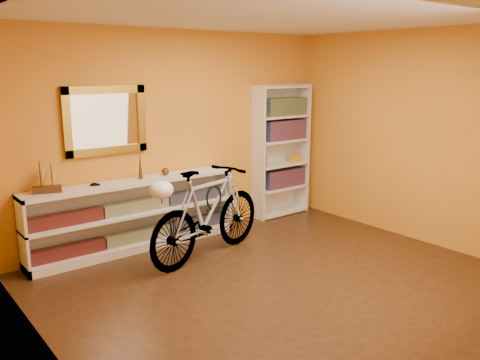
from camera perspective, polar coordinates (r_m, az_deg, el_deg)
floor at (r=5.19m, az=4.86°, el=-11.70°), size 4.50×4.00×0.01m
ceiling at (r=4.75m, az=5.48°, el=18.30°), size 4.50×4.00×0.01m
back_wall at (r=6.40m, az=-7.24°, el=5.10°), size 4.50×0.01×2.60m
left_wall at (r=3.68m, az=-21.46°, el=-1.37°), size 0.01×4.00×2.60m
right_wall at (r=6.54m, az=19.80°, el=4.62°), size 0.01×4.00×2.60m
gilt_mirror at (r=5.91m, az=-15.09°, el=6.58°), size 0.98×0.06×0.78m
wall_socket at (r=7.09m, az=-0.66°, el=-2.72°), size 0.09×0.02×0.09m
console_unit at (r=6.09m, az=-11.83°, el=-3.90°), size 2.60×0.35×0.85m
cd_row_lower at (r=6.15m, az=-11.64°, el=-6.22°), size 2.50×0.13×0.14m
cd_row_upper at (r=6.04m, az=-11.79°, el=-2.94°), size 2.50×0.13×0.14m
model_ship at (r=5.59m, az=-21.27°, el=0.35°), size 0.31×0.20×0.35m
toy_car at (r=5.80m, az=-16.19°, el=-0.62°), size 0.00×0.00×0.00m
bronze_ornament at (r=5.99m, az=-11.32°, el=1.61°), size 0.05×0.05×0.32m
decorative_orb at (r=6.16m, az=-8.52°, el=0.96°), size 0.09×0.09×0.09m
bookcase at (r=7.29m, az=4.67°, el=3.32°), size 0.90×0.30×1.90m
book_row_a at (r=7.40m, az=4.90°, el=0.27°), size 0.70×0.22×0.26m
book_row_b at (r=7.28m, az=5.01°, el=5.73°), size 0.70×0.22×0.28m
book_row_c at (r=7.25m, az=5.06°, el=8.36°), size 0.70×0.22×0.25m
travel_mug at (r=7.08m, az=2.76°, el=2.19°), size 0.07×0.07×0.16m
red_tin at (r=7.11m, az=3.40°, el=7.98°), size 0.16×0.16×0.17m
yellow_bag at (r=7.46m, az=6.28°, el=2.54°), size 0.16×0.11×0.13m
bicycle at (r=5.67m, az=-3.69°, el=-3.77°), size 0.87×1.86×1.06m
helmet at (r=5.10m, az=-8.96°, el=-1.12°), size 0.25×0.24×0.19m
u_lock at (r=5.71m, az=-3.00°, el=-2.00°), size 0.21×0.02×0.21m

